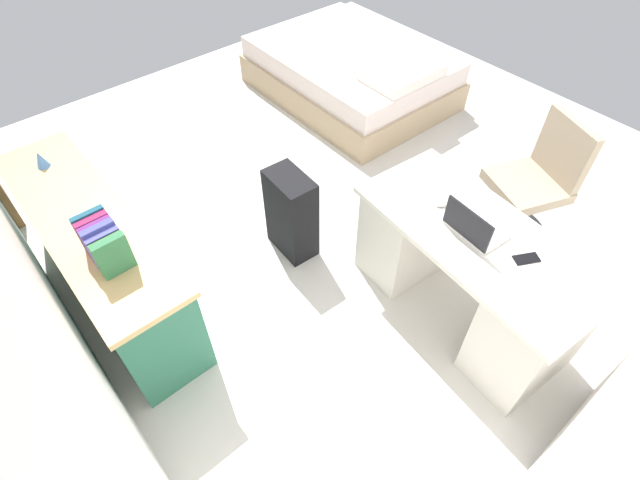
# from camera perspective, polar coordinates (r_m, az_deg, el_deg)

# --- Properties ---
(ground_plane) EXTENTS (5.59, 5.59, 0.00)m
(ground_plane) POSITION_cam_1_polar(r_m,az_deg,el_deg) (3.97, 1.81, 5.25)
(ground_plane) COLOR beige
(desk) EXTENTS (1.49, 0.79, 0.73)m
(desk) POSITION_cam_1_polar(r_m,az_deg,el_deg) (3.06, 16.92, -3.79)
(desk) COLOR silver
(desk) RESTS_ON ground_plane
(office_chair) EXTENTS (0.60, 0.60, 0.94)m
(office_chair) POSITION_cam_1_polar(r_m,az_deg,el_deg) (3.72, 23.80, 5.65)
(office_chair) COLOR black
(office_chair) RESTS_ON ground_plane
(credenza) EXTENTS (1.80, 0.48, 0.74)m
(credenza) POSITION_cam_1_polar(r_m,az_deg,el_deg) (3.32, -24.29, -1.97)
(credenza) COLOR #28664C
(credenza) RESTS_ON ground_plane
(bed) EXTENTS (1.92, 1.43, 0.58)m
(bed) POSITION_cam_1_polar(r_m,az_deg,el_deg) (5.11, 3.72, 19.13)
(bed) COLOR tan
(bed) RESTS_ON ground_plane
(suitcase_black) EXTENTS (0.37, 0.24, 0.66)m
(suitcase_black) POSITION_cam_1_polar(r_m,az_deg,el_deg) (3.35, -3.41, 3.06)
(suitcase_black) COLOR black
(suitcase_black) RESTS_ON ground_plane
(laptop) EXTENTS (0.33, 0.25, 0.21)m
(laptop) POSITION_cam_1_polar(r_m,az_deg,el_deg) (2.77, 17.66, 1.47)
(laptop) COLOR silver
(laptop) RESTS_ON desk
(computer_mouse) EXTENTS (0.07, 0.11, 0.03)m
(computer_mouse) POSITION_cam_1_polar(r_m,az_deg,el_deg) (2.92, 14.37, 4.36)
(computer_mouse) COLOR white
(computer_mouse) RESTS_ON desk
(cell_phone_near_laptop) EXTENTS (0.12, 0.15, 0.01)m
(cell_phone_near_laptop) POSITION_cam_1_polar(r_m,az_deg,el_deg) (2.77, 23.25, -2.05)
(cell_phone_near_laptop) COLOR black
(cell_phone_near_laptop) RESTS_ON desk
(book_row) EXTENTS (0.28, 0.17, 0.24)m
(book_row) POSITION_cam_1_polar(r_m,az_deg,el_deg) (2.70, -24.21, -0.31)
(book_row) COLOR #2F6E43
(book_row) RESTS_ON credenza
(figurine_small) EXTENTS (0.08, 0.08, 0.11)m
(figurine_small) POSITION_cam_1_polar(r_m,az_deg,el_deg) (3.52, -30.19, 8.24)
(figurine_small) COLOR #4C7FBF
(figurine_small) RESTS_ON credenza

